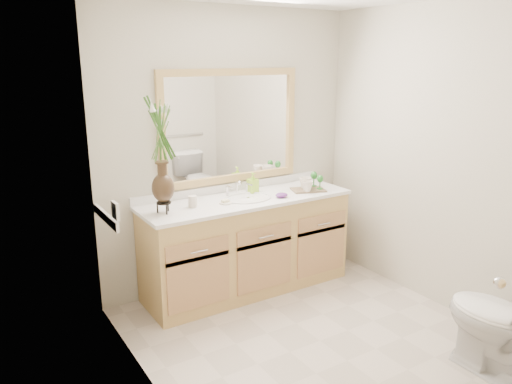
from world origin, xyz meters
TOP-DOWN VIEW (x-y plane):
  - floor at (0.00, 0.00)m, footprint 2.60×2.60m
  - wall_back at (0.00, 1.30)m, footprint 2.40×0.02m
  - wall_left at (-1.20, 0.00)m, footprint 0.02×2.60m
  - wall_right at (1.20, 0.00)m, footprint 0.02×2.60m
  - vanity at (0.00, 1.01)m, footprint 1.80×0.55m
  - counter at (0.00, 1.01)m, footprint 1.84×0.57m
  - sink at (0.00, 1.00)m, footprint 0.38×0.34m
  - mirror at (0.00, 1.28)m, footprint 1.32×0.04m
  - switch_plate at (-1.19, 0.76)m, footprint 0.02×0.12m
  - door at (-0.30, -1.29)m, footprint 0.80×0.03m
  - toilet at (0.70, -0.92)m, footprint 0.42×0.75m
  - flower_vase at (-0.75, 0.99)m, footprint 0.20×0.20m
  - tumbler at (-0.50, 1.02)m, footprint 0.07×0.07m
  - soap_dish at (-0.23, 0.96)m, footprint 0.10×0.10m
  - soap_bottle at (0.14, 1.14)m, footprint 0.08×0.08m
  - purple_dish at (0.26, 0.87)m, footprint 0.13×0.11m
  - tray at (0.59, 0.93)m, footprint 0.34×0.28m
  - mug_left at (0.53, 0.88)m, footprint 0.12×0.11m
  - mug_right at (0.58, 0.97)m, footprint 0.13×0.13m
  - goblet_front at (0.68, 0.88)m, footprint 0.06×0.06m
  - goblet_back at (0.70, 0.99)m, footprint 0.06×0.06m

SIDE VIEW (x-z plane):
  - floor at x=0.00m, z-range 0.00..0.00m
  - toilet at x=0.70m, z-range 0.00..0.74m
  - vanity at x=0.00m, z-range 0.00..0.80m
  - sink at x=0.00m, z-range 0.66..0.89m
  - counter at x=0.00m, z-range 0.80..0.83m
  - tray at x=0.59m, z-range 0.83..0.84m
  - soap_dish at x=-0.23m, z-range 0.82..0.86m
  - purple_dish at x=0.26m, z-range 0.83..0.87m
  - tumbler at x=-0.50m, z-range 0.83..0.92m
  - mug_left at x=0.53m, z-range 0.84..0.94m
  - mug_right at x=0.58m, z-range 0.84..0.95m
  - soap_bottle at x=0.14m, z-range 0.83..0.99m
  - goblet_front at x=0.68m, z-range 0.87..0.99m
  - goblet_back at x=0.70m, z-range 0.87..1.00m
  - switch_plate at x=-1.19m, z-range 0.92..1.04m
  - door at x=-0.30m, z-range 0.00..2.00m
  - wall_back at x=0.00m, z-range 0.00..2.40m
  - wall_left at x=-1.20m, z-range 0.00..2.40m
  - wall_right at x=1.20m, z-range 0.00..2.40m
  - flower_vase at x=-0.75m, z-range 0.98..1.80m
  - mirror at x=0.00m, z-range 0.92..1.89m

